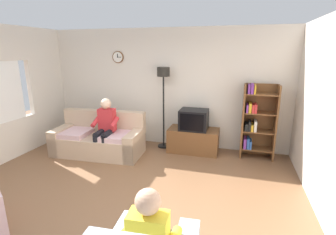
{
  "coord_description": "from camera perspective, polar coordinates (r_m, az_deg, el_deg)",
  "views": [
    {
      "loc": [
        1.65,
        -3.03,
        2.2
      ],
      "look_at": [
        0.48,
        1.16,
        1.05
      ],
      "focal_mm": 27.02,
      "sensor_mm": 36.0,
      "label": 1
    }
  ],
  "objects": [
    {
      "name": "ground_plane",
      "position": [
        4.09,
        -11.44,
        -17.99
      ],
      "size": [
        12.0,
        12.0,
        0.0
      ],
      "primitive_type": "plane",
      "color": "brown"
    },
    {
      "name": "back_wall_assembly",
      "position": [
        5.98,
        -0.5,
        6.7
      ],
      "size": [
        6.2,
        0.17,
        2.7
      ],
      "color": "silver",
      "rests_on": "ground_plane"
    },
    {
      "name": "couch",
      "position": [
        5.75,
        -15.28,
        -4.83
      ],
      "size": [
        1.95,
        0.99,
        0.9
      ],
      "color": "tan",
      "rests_on": "ground_plane"
    },
    {
      "name": "tv_stand",
      "position": [
        5.69,
        5.74,
        -5.11
      ],
      "size": [
        1.1,
        0.56,
        0.53
      ],
      "color": "brown",
      "rests_on": "ground_plane"
    },
    {
      "name": "tv",
      "position": [
        5.52,
        5.82,
        -0.48
      ],
      "size": [
        0.6,
        0.49,
        0.44
      ],
      "color": "black",
      "rests_on": "tv_stand"
    },
    {
      "name": "bookshelf",
      "position": [
        5.54,
        19.27,
        -0.64
      ],
      "size": [
        0.68,
        0.36,
        1.56
      ],
      "color": "brown",
      "rests_on": "ground_plane"
    },
    {
      "name": "floor_lamp",
      "position": [
        5.66,
        -1.03,
        7.26
      ],
      "size": [
        0.28,
        0.28,
        1.85
      ],
      "color": "black",
      "rests_on": "ground_plane"
    },
    {
      "name": "person_on_couch",
      "position": [
        5.43,
        -14.0,
        -1.63
      ],
      "size": [
        0.53,
        0.55,
        1.24
      ],
      "color": "red",
      "rests_on": "ground_plane"
    }
  ]
}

